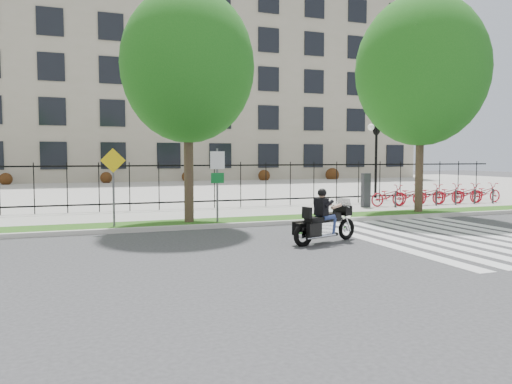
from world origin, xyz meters
name	(u,v)px	position (x,y,z in m)	size (l,w,h in m)	color
ground	(305,247)	(0.00, 0.00, 0.00)	(120.00, 120.00, 0.00)	#353537
curb	(254,224)	(0.00, 4.10, 0.07)	(60.00, 0.20, 0.15)	#B7B5AC
grass_verge	(246,221)	(0.00, 4.95, 0.07)	(60.00, 1.50, 0.15)	#214B12
sidewalk	(226,214)	(0.00, 7.45, 0.07)	(60.00, 3.50, 0.15)	#A5A29A
plaza	(159,189)	(0.00, 25.00, 0.05)	(80.00, 34.00, 0.10)	#A5A29A
crosswalk_stripes	(453,237)	(4.83, 0.00, 0.01)	(5.70, 8.00, 0.01)	silver
iron_fence	(214,185)	(0.00, 9.20, 1.15)	(30.00, 0.06, 2.00)	black
office_building	(129,88)	(0.00, 44.92, 9.97)	(60.00, 21.90, 20.15)	gray
lamp_post_right	(376,142)	(10.00, 12.00, 3.21)	(1.06, 0.70, 4.25)	black
street_tree_1	(188,66)	(-2.04, 4.95, 5.40)	(4.49, 4.49, 7.84)	#36251D
street_tree_2	(421,71)	(7.41, 4.95, 5.80)	(5.22, 5.22, 8.66)	#36251D
bike_share_station	(438,194)	(10.23, 7.20, 0.64)	(7.79, 0.86, 1.50)	#2D2D33
sign_pole_regulatory	(217,175)	(-1.13, 4.58, 1.74)	(0.50, 0.09, 2.50)	#59595B
sign_pole_warning	(113,177)	(-4.54, 4.58, 1.74)	(0.78, 0.09, 2.49)	#59595B
motorcycle_rider	(325,221)	(0.76, 0.34, 0.60)	(2.26, 1.13, 1.81)	black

